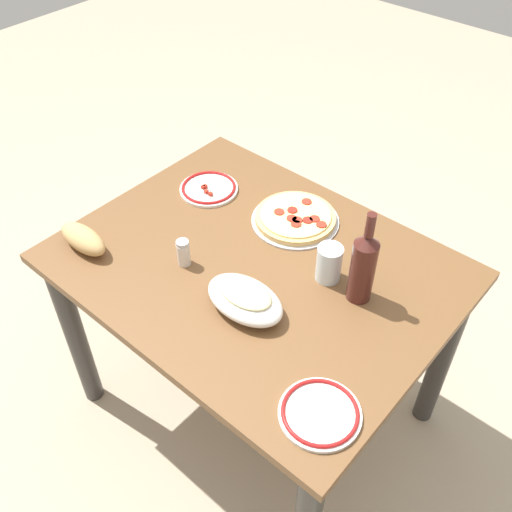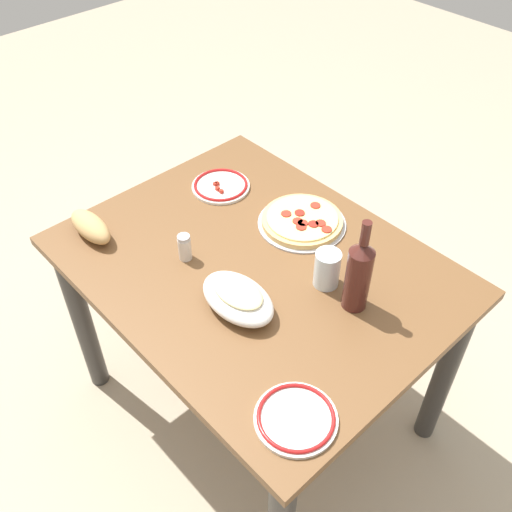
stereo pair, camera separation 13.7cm
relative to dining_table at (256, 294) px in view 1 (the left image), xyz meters
The scene contains 10 objects.
ground_plane 0.62m from the dining_table, ahead, with size 8.00×8.00×0.00m, color tan.
dining_table is the anchor object (origin of this frame).
pepperoni_pizza 0.28m from the dining_table, 82.03° to the right, with size 0.28×0.28×0.03m.
baked_pasta_dish 0.25m from the dining_table, 121.30° to the left, with size 0.24×0.15×0.08m.
wine_bottle 0.41m from the dining_table, 163.81° to the right, with size 0.07×0.07×0.30m.
water_glass 0.29m from the dining_table, 154.91° to the right, with size 0.07×0.07×0.11m, color silver.
side_plate_near 0.55m from the dining_table, 147.24° to the left, with size 0.20×0.20×0.02m.
side_plate_far 0.42m from the dining_table, 24.83° to the right, with size 0.20×0.20×0.02m.
bread_loaf 0.56m from the dining_table, 33.41° to the left, with size 0.19×0.08×0.07m, color tan.
spice_shaker 0.28m from the dining_table, 40.77° to the left, with size 0.04×0.04×0.09m.
Camera 1 is at (-0.82, 0.94, 1.97)m, focal length 40.66 mm.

